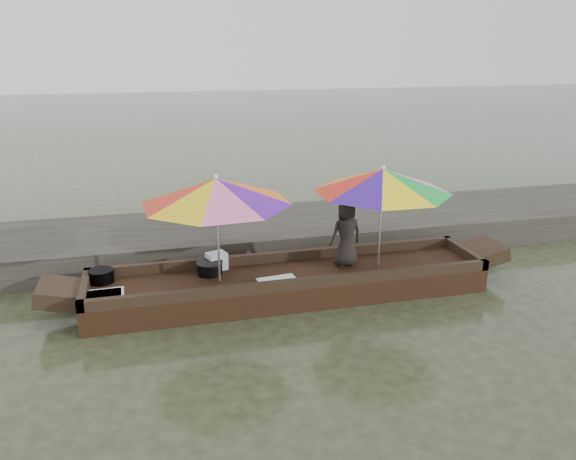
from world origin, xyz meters
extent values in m
plane|color=#272F1B|center=(0.00, 0.00, 0.00)|extent=(80.00, 80.00, 0.00)
cube|color=#2D2B26|center=(0.00, 2.20, 0.25)|extent=(22.00, 2.20, 0.50)
cube|color=black|center=(0.00, 0.00, 0.17)|extent=(5.83, 1.20, 0.35)
cylinder|color=black|center=(-2.67, 0.37, 0.44)|extent=(0.35, 0.35, 0.18)
cube|color=silver|center=(-2.62, -0.27, 0.39)|extent=(0.56, 0.40, 0.09)
cube|color=silver|center=(-0.25, -0.34, 0.38)|extent=(0.59, 0.44, 0.06)
cylinder|color=black|center=(-1.14, 0.29, 0.44)|extent=(0.37, 0.37, 0.17)
cube|color=silver|center=(-1.01, 0.45, 0.48)|extent=(0.34, 0.30, 0.26)
imported|color=black|center=(0.91, 0.14, 0.86)|extent=(0.54, 0.39, 1.02)
camera|label=1|loc=(-1.90, -7.40, 3.55)|focal=35.00mm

